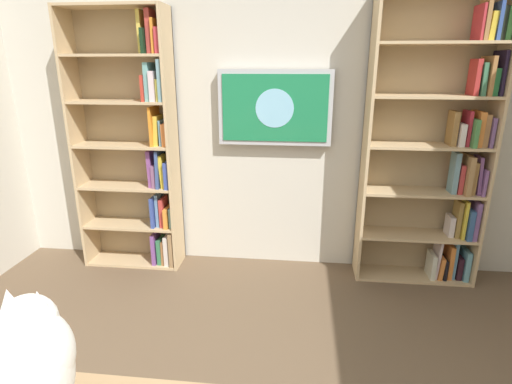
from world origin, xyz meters
The scene contains 4 objects.
wall_back centered at (0.00, -2.23, 1.35)m, with size 4.52×0.06×2.70m, color beige.
bookshelf_left centered at (-1.29, -2.06, 1.05)m, with size 0.91×0.28×2.18m.
bookshelf_right centered at (1.08, -2.06, 1.02)m, with size 0.82×0.28×2.09m.
wall_mounted_tv centered at (-0.03, -2.15, 1.35)m, with size 0.89×0.07×0.58m.
Camera 1 is at (-0.24, 1.05, 1.67)m, focal length 28.23 mm.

